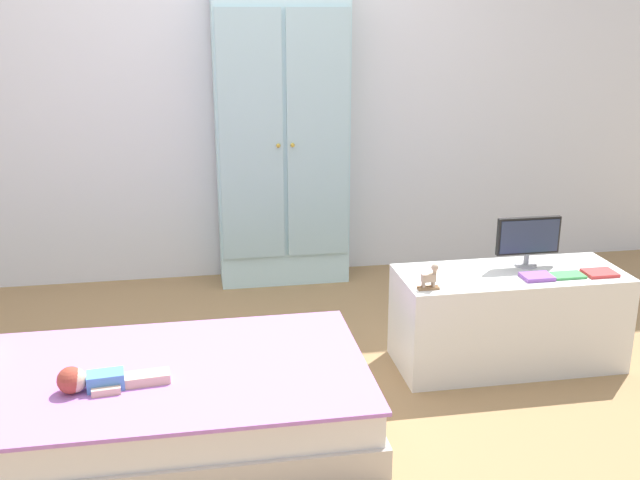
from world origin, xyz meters
The scene contains 11 objects.
ground_plane centered at (0.00, 0.00, -0.01)m, with size 10.00×10.00×0.02m, color #99754C.
back_wall centered at (0.00, 1.57, 1.35)m, with size 6.40×0.05×2.70m, color silver.
bed centered at (-0.52, -0.22, 0.13)m, with size 1.81×0.90×0.27m.
doll centered at (-0.63, -0.33, 0.31)m, with size 0.39×0.14×0.10m.
wardrobe centered at (0.28, 1.40, 0.85)m, with size 0.75×0.29×1.69m.
tv_stand centered at (1.15, 0.12, 0.22)m, with size 1.01×0.41×0.44m, color silver.
tv_monitor centered at (1.25, 0.19, 0.58)m, with size 0.30×0.10×0.23m.
rocking_horse_toy centered at (0.72, -0.01, 0.49)m, with size 0.09×0.04×0.11m.
book_purple centered at (1.22, 0.03, 0.45)m, with size 0.13×0.10×0.02m, color #8E51B2.
book_green centered at (1.36, 0.03, 0.45)m, with size 0.14×0.09×0.01m, color #429E51.
book_red centered at (1.52, 0.03, 0.45)m, with size 0.14×0.11×0.01m, color #CC3838.
Camera 1 is at (-0.24, -2.79, 1.57)m, focal length 41.56 mm.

